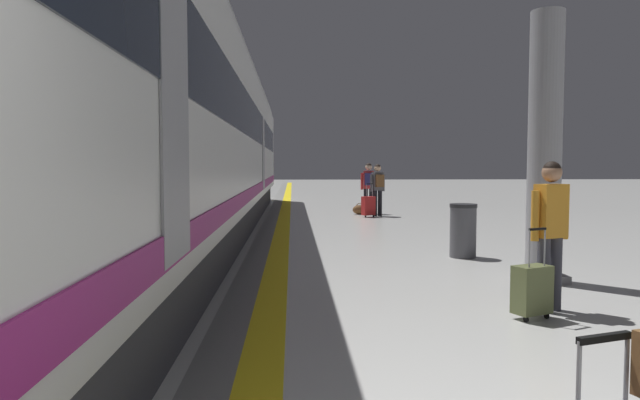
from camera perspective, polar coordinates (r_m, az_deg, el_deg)
name	(u,v)px	position (r m, az deg, el deg)	size (l,w,h in m)	color
safety_line_strip	(279,250)	(10.66, -4.08, -4.94)	(0.36, 80.00, 0.01)	yellow
tactile_edge_band	(263,250)	(10.67, -5.64, -4.95)	(0.54, 80.00, 0.01)	slate
high_speed_train	(151,107)	(9.78, -16.41, 8.86)	(2.94, 35.25, 4.97)	#38383D
passenger_near	(551,225)	(6.59, 21.94, -2.28)	(0.48, 0.29, 1.61)	#383842
suitcase_near	(532,289)	(6.28, 20.31, -8.33)	(0.44, 0.35, 0.94)	#596038
passenger_mid	(378,185)	(17.55, 5.77, 1.46)	(0.47, 0.38, 1.59)	black
suitcase_mid	(368,206)	(17.25, 4.83, -0.58)	(0.44, 0.37, 1.01)	#A51E1E
passenger_far	(369,184)	(18.43, 4.85, 1.62)	(0.50, 0.34, 1.62)	black
duffel_bag_far	(360,210)	(18.18, 3.95, -0.96)	(0.44, 0.26, 0.36)	brown
platform_pillar	(545,153)	(8.26, 21.43, 4.35)	(0.56, 0.56, 3.60)	gray
waste_bin	(463,230)	(10.03, 14.03, -2.96)	(0.46, 0.46, 0.91)	#4C4C51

